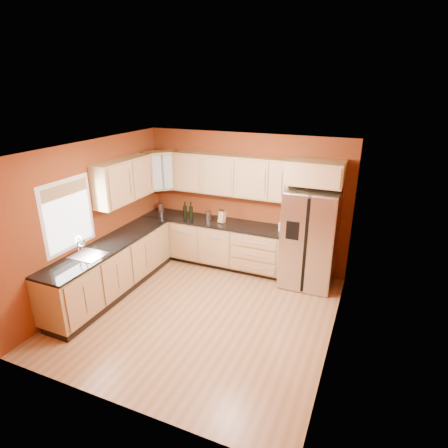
{
  "coord_description": "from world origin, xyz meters",
  "views": [
    {
      "loc": [
        2.34,
        -4.53,
        3.46
      ],
      "look_at": [
        0.02,
        0.9,
        1.21
      ],
      "focal_mm": 30.0,
      "sensor_mm": 36.0,
      "label": 1
    }
  ],
  "objects_px": {
    "canister_left": "(161,208)",
    "refrigerator": "(310,238)",
    "wine_bottle_a": "(185,210)",
    "soap_dispenser": "(280,226)",
    "knife_block": "(222,217)"
  },
  "relations": [
    {
      "from": "refrigerator",
      "to": "canister_left",
      "type": "bearing_deg",
      "value": 177.88
    },
    {
      "from": "canister_left",
      "to": "refrigerator",
      "type": "bearing_deg",
      "value": -2.12
    },
    {
      "from": "refrigerator",
      "to": "knife_block",
      "type": "bearing_deg",
      "value": 178.28
    },
    {
      "from": "refrigerator",
      "to": "soap_dispenser",
      "type": "xyz_separation_m",
      "value": [
        -0.55,
        0.05,
        0.13
      ]
    },
    {
      "from": "wine_bottle_a",
      "to": "refrigerator",
      "type": "bearing_deg",
      "value": -0.3
    },
    {
      "from": "wine_bottle_a",
      "to": "knife_block",
      "type": "distance_m",
      "value": 0.79
    },
    {
      "from": "refrigerator",
      "to": "canister_left",
      "type": "distance_m",
      "value": 3.12
    },
    {
      "from": "soap_dispenser",
      "to": "canister_left",
      "type": "bearing_deg",
      "value": 178.58
    },
    {
      "from": "wine_bottle_a",
      "to": "soap_dispenser",
      "type": "bearing_deg",
      "value": 1.15
    },
    {
      "from": "canister_left",
      "to": "soap_dispenser",
      "type": "xyz_separation_m",
      "value": [
        2.56,
        -0.06,
        -0.0
      ]
    },
    {
      "from": "refrigerator",
      "to": "wine_bottle_a",
      "type": "xyz_separation_m",
      "value": [
        -2.49,
        0.01,
        0.19
      ]
    },
    {
      "from": "refrigerator",
      "to": "soap_dispenser",
      "type": "bearing_deg",
      "value": 174.59
    },
    {
      "from": "canister_left",
      "to": "wine_bottle_a",
      "type": "height_order",
      "value": "wine_bottle_a"
    },
    {
      "from": "canister_left",
      "to": "knife_block",
      "type": "height_order",
      "value": "knife_block"
    },
    {
      "from": "canister_left",
      "to": "wine_bottle_a",
      "type": "xyz_separation_m",
      "value": [
        0.63,
        -0.1,
        0.07
      ]
    }
  ]
}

